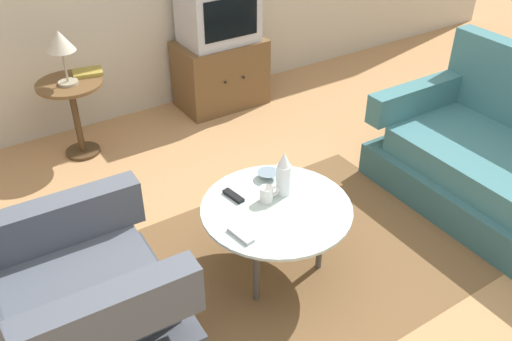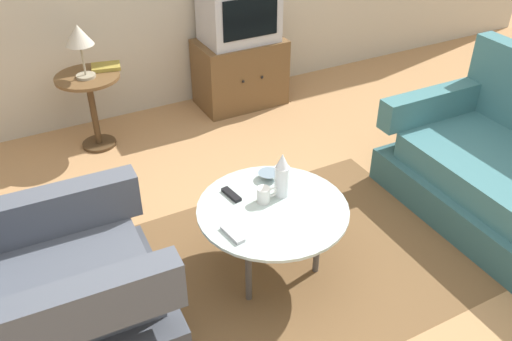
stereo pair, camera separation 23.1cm
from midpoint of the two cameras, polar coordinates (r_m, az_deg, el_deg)
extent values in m
plane|color=#AD7F51|center=(3.25, 7.66, -11.47)|extent=(16.00, 16.00, 0.00)
cube|color=brown|center=(3.30, 3.65, -10.30)|extent=(2.29, 1.55, 0.00)
cube|color=#3E424B|center=(2.99, -15.87, -14.58)|extent=(0.96, 0.91, 0.24)
cube|color=#4C515B|center=(2.84, -16.53, -11.74)|extent=(0.80, 0.62, 0.18)
cube|color=#4C515B|center=(2.43, -15.56, -13.88)|extent=(0.93, 0.18, 0.25)
cube|color=#4C515B|center=(2.98, -18.60, -4.17)|extent=(0.93, 0.18, 0.25)
cube|color=#3D7075|center=(4.15, 19.83, 6.58)|extent=(0.94, 0.15, 0.21)
cylinder|color=#B2C6C1|center=(3.00, 3.96, -4.08)|extent=(0.83, 0.83, 0.02)
cylinder|color=#4C4742|center=(3.31, 1.21, -4.92)|extent=(0.04, 0.04, 0.44)
cylinder|color=#4C4742|center=(2.98, 1.48, -10.25)|extent=(0.04, 0.04, 0.44)
cylinder|color=#4C4742|center=(3.17, 8.50, -7.39)|extent=(0.04, 0.04, 0.44)
cylinder|color=brown|center=(4.31, -15.67, 9.29)|extent=(0.48, 0.48, 0.02)
cylinder|color=#47311C|center=(4.43, -15.08, 5.76)|extent=(0.05, 0.05, 0.58)
cylinder|color=#47311C|center=(4.57, -14.57, 2.70)|extent=(0.26, 0.26, 0.02)
cube|color=brown|center=(4.96, -0.32, 10.13)|extent=(0.76, 0.46, 0.59)
sphere|color=black|center=(4.71, 0.08, 9.20)|extent=(0.02, 0.02, 0.02)
sphere|color=black|center=(4.80, 2.03, 9.62)|extent=(0.02, 0.02, 0.02)
cube|color=#B7B7BC|center=(4.78, -0.38, 15.93)|extent=(0.62, 0.42, 0.46)
cube|color=black|center=(4.59, 0.92, 15.53)|extent=(0.49, 0.01, 0.33)
cylinder|color=#9E937A|center=(4.27, -15.77, 9.41)|extent=(0.14, 0.14, 0.02)
cylinder|color=#9E937A|center=(4.23, -16.03, 10.96)|extent=(0.02, 0.02, 0.23)
cone|color=beige|center=(4.16, -16.44, 13.34)|extent=(0.20, 0.20, 0.15)
cylinder|color=white|center=(3.04, 4.87, -1.16)|extent=(0.08, 0.08, 0.18)
cone|color=white|center=(2.96, 5.00, 0.97)|extent=(0.07, 0.07, 0.08)
cylinder|color=white|center=(3.01, 2.98, -2.61)|extent=(0.07, 0.07, 0.09)
torus|color=white|center=(3.03, 3.85, -2.33)|extent=(0.06, 0.01, 0.06)
cone|color=slate|center=(3.20, 3.38, -0.60)|extent=(0.12, 0.12, 0.04)
cube|color=black|center=(3.07, -0.43, -2.57)|extent=(0.06, 0.15, 0.02)
cube|color=#B2B2B7|center=(2.80, -0.09, -6.66)|extent=(0.07, 0.17, 0.02)
cube|color=olive|center=(4.39, -13.87, 10.41)|extent=(0.24, 0.20, 0.03)
camera|label=1|loc=(0.12, -87.89, 1.42)|focal=38.51mm
camera|label=2|loc=(0.12, 92.11, -1.42)|focal=38.51mm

